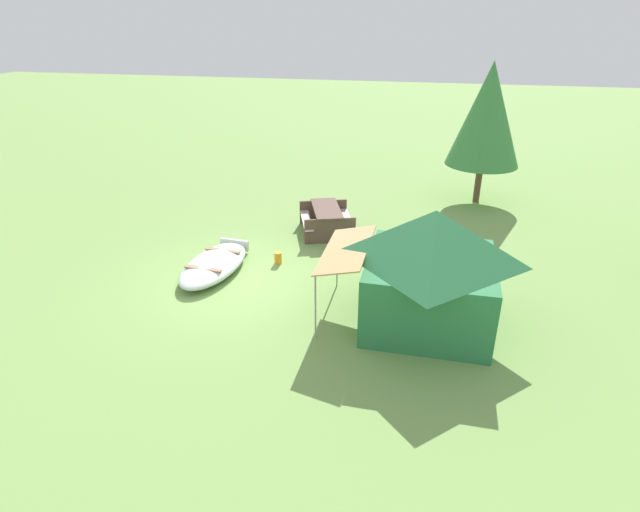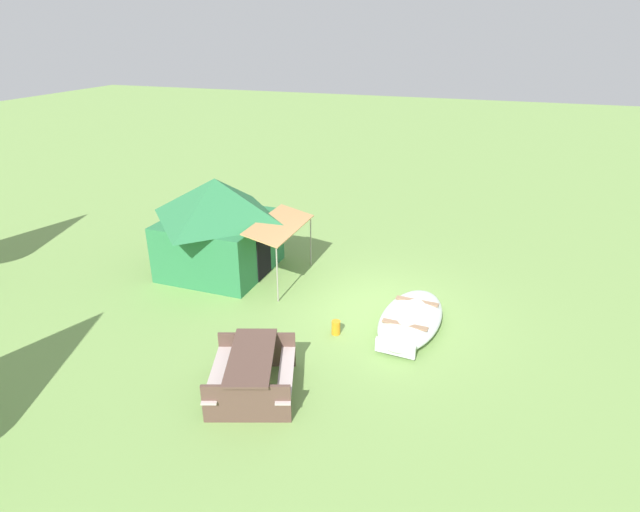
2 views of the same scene
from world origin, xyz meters
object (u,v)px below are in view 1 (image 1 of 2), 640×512
canvas_cabin_tent (430,267)px  picnic_table (327,217)px  beached_rowboat (214,264)px  fuel_can (278,258)px  pine_tree_back_right (487,115)px  cooler_box (385,303)px

canvas_cabin_tent → picnic_table: bearing=-145.2°
beached_rowboat → fuel_can: (-0.80, 1.47, -0.05)m
beached_rowboat → pine_tree_back_right: (-6.98, 6.90, 2.78)m
canvas_cabin_tent → fuel_can: canvas_cabin_tent is taller
cooler_box → pine_tree_back_right: (-7.98, 2.42, 2.80)m
picnic_table → pine_tree_back_right: bearing=129.9°
picnic_table → fuel_can: size_ratio=6.92×
pine_tree_back_right → beached_rowboat: bearing=-44.7°
picnic_table → cooler_box: picnic_table is taller
beached_rowboat → pine_tree_back_right: bearing=135.3°
fuel_can → pine_tree_back_right: bearing=138.7°
cooler_box → pine_tree_back_right: size_ratio=0.12×
picnic_table → fuel_can: picnic_table is taller
cooler_box → canvas_cabin_tent: bearing=73.2°
canvas_cabin_tent → cooler_box: size_ratio=6.81×
fuel_can → picnic_table: bearing=160.2°
fuel_can → pine_tree_back_right: pine_tree_back_right is taller
canvas_cabin_tent → pine_tree_back_right: size_ratio=0.79×
picnic_table → pine_tree_back_right: 6.48m
beached_rowboat → picnic_table: size_ratio=1.32×
cooler_box → fuel_can: size_ratio=1.74×
beached_rowboat → cooler_box: (1.00, 4.48, -0.02)m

